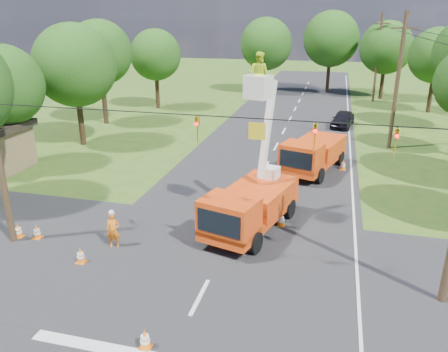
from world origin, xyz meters
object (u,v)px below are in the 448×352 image
(tree_left_e, at_px, (100,53))
(tree_right_e, at_px, (437,56))
(tree_far_c, at_px, (386,48))
(bucket_truck, at_px, (251,196))
(traffic_cone_7, at_px, (343,165))
(traffic_cone_4, at_px, (81,255))
(tree_left_c, at_px, (2,86))
(ground_worker, at_px, (113,230))
(tree_far_b, at_px, (331,39))
(tree_far_a, at_px, (266,44))
(traffic_cone_6, at_px, (18,231))
(tree_left_f, at_px, (155,55))
(pole_right_mid, at_px, (397,81))
(tree_left_d, at_px, (75,65))
(second_truck, at_px, (313,154))
(traffic_cone_0, at_px, (145,339))
(distant_car, at_px, (343,119))
(traffic_cone_3, at_px, (291,183))
(traffic_cone_5, at_px, (37,232))
(traffic_cone_2, at_px, (281,219))
(pole_right_far, at_px, (378,57))

(tree_left_e, relative_size, tree_right_e, 1.09)
(tree_right_e, xyz_separation_m, tree_far_c, (-4.30, 7.00, 0.25))
(bucket_truck, relative_size, traffic_cone_7, 11.59)
(traffic_cone_4, bearing_deg, tree_left_c, 138.00)
(ground_worker, bearing_deg, tree_far_b, 66.29)
(ground_worker, xyz_separation_m, tree_far_a, (-0.23, 42.37, 5.36))
(traffic_cone_4, xyz_separation_m, traffic_cone_6, (-3.99, 1.26, 0.00))
(traffic_cone_6, distance_m, tree_left_f, 30.61)
(traffic_cone_7, height_order, tree_far_b, tree_far_b)
(tree_left_e, bearing_deg, pole_right_mid, -4.52)
(traffic_cone_7, xyz_separation_m, pole_right_mid, (3.46, 6.27, 4.75))
(bucket_truck, bearing_deg, tree_left_d, 159.37)
(tree_left_e, bearing_deg, traffic_cone_7, -20.73)
(tree_far_b, bearing_deg, second_truck, -89.87)
(second_truck, bearing_deg, traffic_cone_7, 41.10)
(traffic_cone_0, relative_size, tree_far_c, 0.08)
(bucket_truck, distance_m, distant_car, 22.76)
(tree_far_b, bearing_deg, tree_left_d, -120.96)
(second_truck, height_order, traffic_cone_7, second_truck)
(traffic_cone_3, distance_m, traffic_cone_5, 13.98)
(traffic_cone_0, bearing_deg, traffic_cone_7, 72.41)
(traffic_cone_0, bearing_deg, tree_left_f, 111.80)
(traffic_cone_7, height_order, tree_left_e, tree_left_e)
(traffic_cone_4, relative_size, tree_right_e, 0.08)
(bucket_truck, relative_size, traffic_cone_2, 11.59)
(traffic_cone_7, xyz_separation_m, pole_right_far, (3.46, 26.27, 4.75))
(tree_left_d, distance_m, tree_far_a, 29.73)
(tree_right_e, bearing_deg, traffic_cone_5, -122.93)
(traffic_cone_0, distance_m, tree_left_f, 37.92)
(pole_right_mid, bearing_deg, tree_left_f, 156.77)
(pole_right_far, bearing_deg, traffic_cone_4, -108.86)
(traffic_cone_4, xyz_separation_m, tree_far_c, (14.98, 42.93, 5.70))
(ground_worker, height_order, tree_far_c, tree_far_c)
(traffic_cone_0, bearing_deg, tree_left_d, 125.46)
(ground_worker, relative_size, traffic_cone_7, 2.33)
(second_truck, distance_m, traffic_cone_3, 3.56)
(bucket_truck, relative_size, second_truck, 1.21)
(tree_left_c, bearing_deg, tree_far_c, 51.77)
(tree_left_e, relative_size, tree_left_f, 1.12)
(pole_right_mid, xyz_separation_m, tree_left_f, (-23.30, 10.00, 0.58))
(tree_left_e, relative_size, tree_far_c, 1.03)
(traffic_cone_5, bearing_deg, tree_left_e, 110.91)
(second_truck, distance_m, traffic_cone_2, 8.45)
(distant_car, xyz_separation_m, traffic_cone_7, (0.04, -12.34, -0.37))
(traffic_cone_2, distance_m, tree_left_c, 19.83)
(bucket_truck, relative_size, pole_right_far, 0.82)
(tree_far_c, bearing_deg, tree_far_a, 176.05)
(bucket_truck, height_order, pole_right_far, pole_right_far)
(bucket_truck, relative_size, distant_car, 1.94)
(traffic_cone_2, height_order, traffic_cone_4, same)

